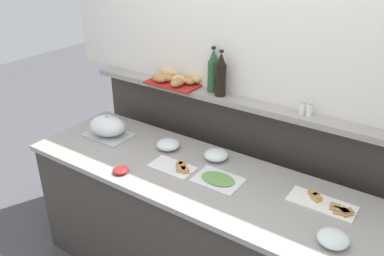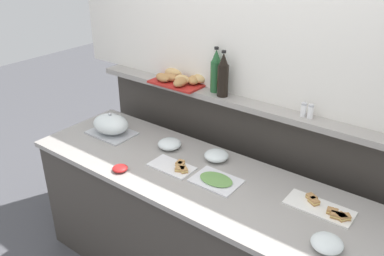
% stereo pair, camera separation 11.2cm
% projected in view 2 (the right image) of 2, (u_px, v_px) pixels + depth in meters
% --- Properties ---
extents(ground_plane, '(12.00, 12.00, 0.00)m').
position_uv_depth(ground_plane, '(243.00, 236.00, 3.28)').
color(ground_plane, '#4C4C51').
extents(buffet_counter, '(2.41, 0.74, 0.91)m').
position_uv_depth(buffet_counter, '(200.00, 232.00, 2.65)').
color(buffet_counter, '#3D3833').
rests_on(buffet_counter, ground_plane).
extents(back_ledge_unit, '(2.51, 0.22, 1.25)m').
position_uv_depth(back_ledge_unit, '(244.00, 172.00, 2.96)').
color(back_ledge_unit, '#3D3833').
rests_on(back_ledge_unit, ground_plane).
extents(sandwich_platter_side, '(0.37, 0.16, 0.04)m').
position_uv_depth(sandwich_platter_side, '(323.00, 208.00, 2.14)').
color(sandwich_platter_side, white).
rests_on(sandwich_platter_side, buffet_counter).
extents(sandwich_platter_rear, '(0.29, 0.16, 0.04)m').
position_uv_depth(sandwich_platter_rear, '(175.00, 167.00, 2.53)').
color(sandwich_platter_rear, white).
rests_on(sandwich_platter_rear, buffet_counter).
extents(cold_cuts_platter, '(0.29, 0.21, 0.02)m').
position_uv_depth(cold_cuts_platter, '(216.00, 180.00, 2.39)').
color(cold_cuts_platter, silver).
rests_on(cold_cuts_platter, buffet_counter).
extents(serving_cloche, '(0.34, 0.24, 0.17)m').
position_uv_depth(serving_cloche, '(111.00, 125.00, 2.93)').
color(serving_cloche, '#B7BABF').
rests_on(serving_cloche, buffet_counter).
extents(glass_bowl_large, '(0.16, 0.16, 0.07)m').
position_uv_depth(glass_bowl_large, '(170.00, 144.00, 2.75)').
color(glass_bowl_large, silver).
rests_on(glass_bowl_large, buffet_counter).
extents(glass_bowl_medium, '(0.16, 0.16, 0.06)m').
position_uv_depth(glass_bowl_medium, '(216.00, 156.00, 2.61)').
color(glass_bowl_medium, silver).
rests_on(glass_bowl_medium, buffet_counter).
extents(glass_bowl_small, '(0.15, 0.15, 0.06)m').
position_uv_depth(glass_bowl_small, '(327.00, 244.00, 1.88)').
color(glass_bowl_small, silver).
rests_on(glass_bowl_small, buffet_counter).
extents(condiment_bowl_teal, '(0.10, 0.10, 0.03)m').
position_uv_depth(condiment_bowl_teal, '(120.00, 168.00, 2.50)').
color(condiment_bowl_teal, red).
rests_on(condiment_bowl_teal, buffet_counter).
extents(wine_bottle_dark, '(0.08, 0.08, 0.32)m').
position_uv_depth(wine_bottle_dark, '(223.00, 76.00, 2.65)').
color(wine_bottle_dark, black).
rests_on(wine_bottle_dark, back_ledge_unit).
extents(wine_bottle_green, '(0.08, 0.08, 0.32)m').
position_uv_depth(wine_bottle_green, '(216.00, 72.00, 2.73)').
color(wine_bottle_green, '#23562D').
rests_on(wine_bottle_green, back_ledge_unit).
extents(salt_shaker, '(0.03, 0.03, 0.09)m').
position_uv_depth(salt_shaker, '(304.00, 110.00, 2.39)').
color(salt_shaker, white).
rests_on(salt_shaker, back_ledge_unit).
extents(pepper_shaker, '(0.03, 0.03, 0.09)m').
position_uv_depth(pepper_shaker, '(311.00, 111.00, 2.37)').
color(pepper_shaker, white).
rests_on(pepper_shaker, back_ledge_unit).
extents(bread_basket, '(0.42, 0.32, 0.08)m').
position_uv_depth(bread_basket, '(181.00, 79.00, 2.92)').
color(bread_basket, '#B2231E').
rests_on(bread_basket, back_ledge_unit).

